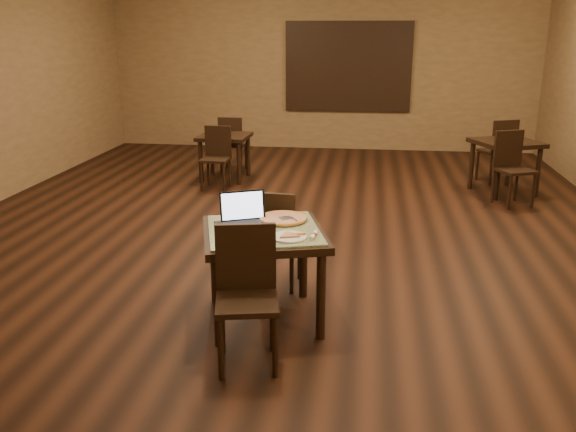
# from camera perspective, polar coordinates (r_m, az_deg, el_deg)

# --- Properties ---
(ground) EXTENTS (10.00, 10.00, 0.00)m
(ground) POSITION_cam_1_polar(r_m,az_deg,el_deg) (7.16, -0.19, -1.11)
(ground) COLOR black
(ground) RESTS_ON ground
(wall_back) EXTENTS (8.00, 0.02, 3.00)m
(wall_back) POSITION_cam_1_polar(r_m,az_deg,el_deg) (11.79, 3.15, 13.55)
(wall_back) COLOR #91704A
(wall_back) RESTS_ON ground
(wall_front) EXTENTS (8.00, 0.02, 3.00)m
(wall_front) POSITION_cam_1_polar(r_m,az_deg,el_deg) (2.10, -18.94, -4.82)
(wall_front) COLOR #91704A
(wall_front) RESTS_ON ground
(mural) EXTENTS (2.34, 0.05, 1.64)m
(mural) POSITION_cam_1_polar(r_m,az_deg,el_deg) (11.72, 5.65, 13.72)
(mural) COLOR #286594
(mural) RESTS_ON wall_back
(tiled_table) EXTENTS (1.14, 1.14, 0.76)m
(tiled_table) POSITION_cam_1_polar(r_m,az_deg,el_deg) (4.74, -2.27, -2.42)
(tiled_table) COLOR black
(tiled_table) RESTS_ON ground
(chair_main_near) EXTENTS (0.50, 0.50, 0.97)m
(chair_main_near) POSITION_cam_1_polar(r_m,az_deg,el_deg) (4.22, -3.91, -6.65)
(chair_main_near) COLOR black
(chair_main_near) RESTS_ON ground
(chair_main_far) EXTENTS (0.43, 0.43, 0.91)m
(chair_main_far) POSITION_cam_1_polar(r_m,az_deg,el_deg) (5.37, -1.22, -1.68)
(chair_main_far) COLOR black
(chair_main_far) RESTS_ON ground
(laptop) EXTENTS (0.44, 0.42, 0.25)m
(laptop) POSITION_cam_1_polar(r_m,az_deg,el_deg) (4.82, -4.42, -0.00)
(laptop) COLOR black
(laptop) RESTS_ON tiled_table
(plate) EXTENTS (0.26, 0.26, 0.01)m
(plate) POSITION_cam_1_polar(r_m,az_deg,el_deg) (4.50, 0.09, -1.98)
(plate) COLOR white
(plate) RESTS_ON tiled_table
(pizza_slice) EXTENTS (0.22, 0.22, 0.02)m
(pizza_slice) POSITION_cam_1_polar(r_m,az_deg,el_deg) (4.50, 0.09, -1.81)
(pizza_slice) COLOR beige
(pizza_slice) RESTS_ON plate
(pizza_pan) EXTENTS (0.33, 0.33, 0.01)m
(pizza_pan) POSITION_cam_1_polar(r_m,az_deg,el_deg) (4.91, -0.43, -0.38)
(pizza_pan) COLOR silver
(pizza_pan) RESTS_ON tiled_table
(pizza_whole) EXTENTS (0.38, 0.38, 0.03)m
(pizza_whole) POSITION_cam_1_polar(r_m,az_deg,el_deg) (4.91, -0.43, -0.21)
(pizza_whole) COLOR beige
(pizza_whole) RESTS_ON pizza_pan
(spatula) EXTENTS (0.20, 0.25, 0.01)m
(spatula) POSITION_cam_1_polar(r_m,az_deg,el_deg) (4.88, -0.23, -0.20)
(spatula) COLOR silver
(spatula) RESTS_ON pizza_whole
(napkin_roll) EXTENTS (0.05, 0.16, 0.04)m
(napkin_roll) POSITION_cam_1_polar(r_m,az_deg,el_deg) (4.52, 2.42, -1.81)
(napkin_roll) COLOR white
(napkin_roll) RESTS_ON tiled_table
(other_table_a) EXTENTS (1.05, 1.05, 0.75)m
(other_table_a) POSITION_cam_1_polar(r_m,az_deg,el_deg) (9.08, 19.71, 5.87)
(other_table_a) COLOR black
(other_table_a) RESTS_ON ground
(other_table_a_chair_near) EXTENTS (0.55, 0.55, 0.96)m
(other_table_a_chair_near) POSITION_cam_1_polar(r_m,az_deg,el_deg) (8.54, 20.19, 4.63)
(other_table_a_chair_near) COLOR black
(other_table_a_chair_near) RESTS_ON ground
(other_table_a_chair_far) EXTENTS (0.55, 0.55, 0.96)m
(other_table_a_chair_far) POSITION_cam_1_polar(r_m,az_deg,el_deg) (9.65, 19.20, 6.08)
(other_table_a_chair_far) COLOR black
(other_table_a_chair_far) RESTS_ON ground
(other_table_b) EXTENTS (0.77, 0.77, 0.69)m
(other_table_b) POSITION_cam_1_polar(r_m,az_deg,el_deg) (9.40, -5.96, 6.86)
(other_table_b) COLOR black
(other_table_b) RESTS_ON ground
(other_table_b_chair_near) EXTENTS (0.40, 0.40, 0.89)m
(other_table_b_chair_near) POSITION_cam_1_polar(r_m,az_deg,el_deg) (8.92, -6.69, 5.81)
(other_table_b_chair_near) COLOR black
(other_table_b_chair_near) RESTS_ON ground
(other_table_b_chair_far) EXTENTS (0.40, 0.40, 0.89)m
(other_table_b_chair_far) POSITION_cam_1_polar(r_m,az_deg,el_deg) (9.91, -5.27, 7.01)
(other_table_b_chair_far) COLOR black
(other_table_b_chair_far) RESTS_ON ground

